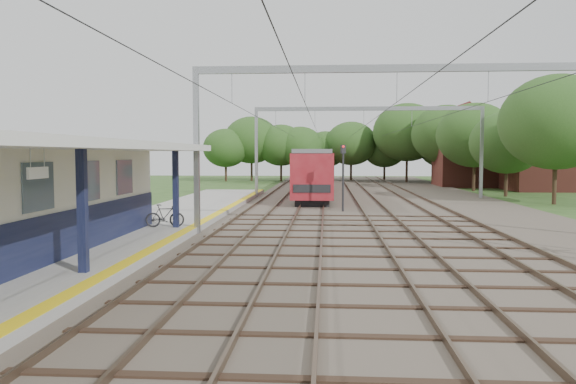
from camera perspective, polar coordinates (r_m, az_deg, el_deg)
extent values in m
cube|color=#473D33|center=(38.33, 9.31, -1.21)|extent=(18.00, 90.00, 0.10)
cube|color=gray|center=(23.61, -15.68, -4.16)|extent=(5.00, 52.00, 0.35)
cube|color=yellow|center=(22.93, -10.37, -3.86)|extent=(0.45, 52.00, 0.01)
cube|color=#101534|center=(17.02, -22.96, -4.43)|extent=(0.06, 18.00, 1.40)
cube|color=slate|center=(16.87, -23.07, 0.62)|extent=(0.05, 16.00, 1.30)
cube|color=#101534|center=(15.43, -20.15, -1.82)|extent=(0.22, 0.22, 3.20)
cube|color=#101534|center=(23.90, -11.34, 0.28)|extent=(0.22, 0.22, 3.20)
cube|color=silver|center=(16.23, -26.45, 4.37)|extent=(6.40, 20.00, 0.24)
cube|color=white|center=(13.61, -24.07, 1.78)|extent=(0.06, 0.85, 0.26)
cube|color=brown|center=(38.43, -2.98, -0.97)|extent=(0.07, 88.00, 0.15)
cube|color=brown|center=(38.28, -0.85, -0.98)|extent=(0.07, 88.00, 0.15)
cube|color=brown|center=(38.18, 1.50, -0.99)|extent=(0.07, 88.00, 0.15)
cube|color=brown|center=(38.15, 3.65, -1.01)|extent=(0.07, 88.00, 0.15)
cube|color=brown|center=(38.21, 7.05, -1.02)|extent=(0.07, 88.00, 0.15)
cube|color=brown|center=(38.31, 9.19, -1.03)|extent=(0.07, 88.00, 0.15)
cube|color=brown|center=(38.57, 12.40, -1.03)|extent=(0.07, 88.00, 0.15)
cube|color=brown|center=(38.81, 14.49, -1.04)|extent=(0.07, 88.00, 0.15)
cube|color=gray|center=(23.63, -9.28, 4.03)|extent=(0.22, 0.22, 7.00)
cube|color=gray|center=(23.48, 11.77, 12.21)|extent=(17.00, 0.20, 0.30)
cube|color=gray|center=(43.35, -3.23, 3.98)|extent=(0.22, 0.22, 7.00)
cube|color=gray|center=(44.55, 19.07, 3.77)|extent=(0.22, 0.22, 7.00)
cube|color=gray|center=(43.26, 8.12, 8.39)|extent=(17.00, 0.20, 0.30)
cylinder|color=black|center=(38.27, -1.93, 7.00)|extent=(0.02, 88.00, 0.02)
cylinder|color=black|center=(38.08, 2.60, 7.01)|extent=(0.02, 88.00, 0.02)
cylinder|color=black|center=(38.17, 8.20, 6.97)|extent=(0.02, 88.00, 0.02)
cylinder|color=black|center=(38.61, 13.57, 6.86)|extent=(0.02, 88.00, 0.02)
cylinder|color=#382619|center=(69.82, -4.65, 2.24)|extent=(0.28, 0.28, 2.88)
ellipsoid|color=#274A1A|center=(69.81, -4.66, 5.13)|extent=(6.72, 6.72, 5.76)
cylinder|color=#382619|center=(71.18, 0.38, 2.14)|extent=(0.28, 0.28, 2.52)
ellipsoid|color=#274A1A|center=(71.15, 0.38, 4.62)|extent=(5.88, 5.88, 5.04)
cylinder|color=#382619|center=(68.06, 5.28, 2.35)|extent=(0.28, 0.28, 3.24)
ellipsoid|color=#274A1A|center=(68.07, 5.30, 5.68)|extent=(7.56, 7.56, 6.48)
cylinder|color=#382619|center=(70.46, 10.12, 2.14)|extent=(0.28, 0.28, 2.70)
ellipsoid|color=#274A1A|center=(70.44, 10.15, 4.82)|extent=(6.30, 6.30, 5.40)
cylinder|color=#382619|center=(48.18, 20.95, 1.05)|extent=(0.28, 0.28, 2.52)
ellipsoid|color=#274A1A|center=(48.14, 21.04, 4.72)|extent=(5.88, 5.88, 5.04)
cylinder|color=#382619|center=(63.74, 17.18, 1.93)|extent=(0.28, 0.28, 2.88)
ellipsoid|color=#274A1A|center=(63.73, 17.24, 5.09)|extent=(6.72, 6.72, 5.76)
cube|color=brown|center=(57.83, 24.82, 2.36)|extent=(7.00, 6.00, 4.50)
cube|color=maroon|center=(57.85, 24.91, 5.48)|extent=(4.99, 6.12, 4.99)
cube|color=brown|center=(62.02, 18.52, 2.83)|extent=(8.00, 6.00, 5.00)
cube|color=maroon|center=(62.06, 18.59, 5.97)|extent=(5.52, 6.12, 5.52)
imported|color=black|center=(24.12, -12.39, -2.37)|extent=(1.66, 0.76, 0.96)
cube|color=black|center=(42.91, 2.72, -0.27)|extent=(2.17, 15.49, 0.44)
cube|color=maroon|center=(42.82, 2.73, 1.99)|extent=(2.71, 16.84, 2.92)
cube|color=black|center=(42.81, 2.73, 2.38)|extent=(2.75, 15.49, 0.84)
cube|color=slate|center=(42.80, 2.74, 4.10)|extent=(2.50, 16.84, 0.28)
cube|color=black|center=(60.31, 3.07, 0.93)|extent=(2.17, 15.49, 0.44)
cube|color=maroon|center=(60.25, 3.07, 2.53)|extent=(2.71, 16.84, 2.92)
cube|color=black|center=(60.25, 3.07, 2.81)|extent=(2.75, 15.49, 0.84)
cube|color=slate|center=(60.23, 3.08, 4.03)|extent=(2.50, 16.84, 0.28)
cylinder|color=black|center=(32.55, 5.61, 1.01)|extent=(0.16, 0.16, 3.60)
cube|color=black|center=(32.51, 5.63, 4.35)|extent=(0.31, 0.26, 0.49)
sphere|color=red|center=(32.41, 5.64, 4.62)|extent=(0.13, 0.13, 0.13)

